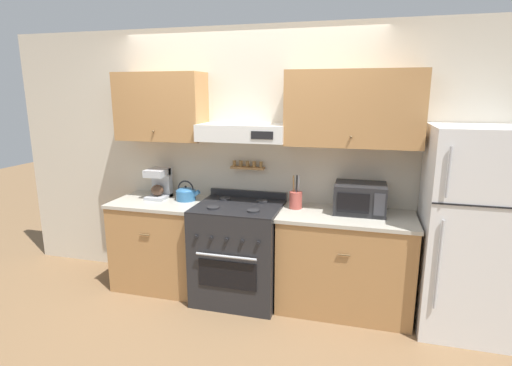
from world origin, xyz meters
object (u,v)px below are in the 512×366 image
stove_range (239,251)px  utensil_crock (296,199)px  refrigerator (470,232)px  microwave (360,198)px  coffee_maker (159,183)px  tea_kettle (186,193)px

stove_range → utensil_crock: (0.51, 0.13, 0.52)m
refrigerator → microwave: bearing=170.5°
refrigerator → coffee_maker: size_ratio=5.64×
coffee_maker → microwave: bearing=-0.4°
microwave → utensil_crock: 0.57m
refrigerator → tea_kettle: (-2.54, 0.13, 0.12)m
stove_range → coffee_maker: bearing=169.8°
tea_kettle → coffee_maker: size_ratio=0.83×
coffee_maker → refrigerator: bearing=-3.2°
tea_kettle → coffee_maker: bearing=174.1°
refrigerator → utensil_crock: bearing=174.9°
coffee_maker → microwave: coffee_maker is taller
utensil_crock → coffee_maker: bearing=178.7°
stove_range → microwave: size_ratio=2.22×
tea_kettle → stove_range: bearing=-12.4°
tea_kettle → utensil_crock: 1.10m
stove_range → refrigerator: bearing=0.0°
microwave → utensil_crock: utensil_crock is taller
stove_range → coffee_maker: coffee_maker is taller
refrigerator → utensil_crock: size_ratio=5.41×
microwave → refrigerator: bearing=-9.5°
stove_range → utensil_crock: utensil_crock is taller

